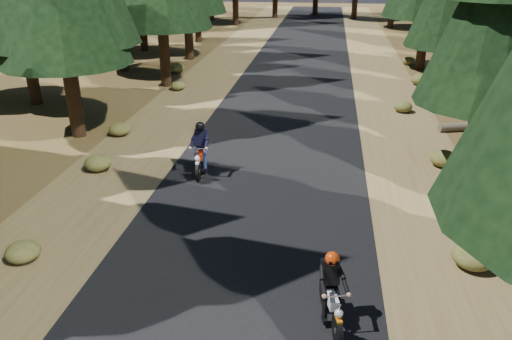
# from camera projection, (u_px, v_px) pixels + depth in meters

# --- Properties ---
(ground) EXTENTS (120.00, 120.00, 0.00)m
(ground) POSITION_uv_depth(u_px,v_px,m) (247.00, 237.00, 11.85)
(ground) COLOR #4D351B
(ground) RESTS_ON ground
(road) EXTENTS (6.00, 100.00, 0.01)m
(road) POSITION_uv_depth(u_px,v_px,m) (271.00, 158.00, 16.38)
(road) COLOR black
(road) RESTS_ON ground
(shoulder_l) EXTENTS (3.20, 100.00, 0.01)m
(shoulder_l) POSITION_uv_depth(u_px,v_px,m) (137.00, 151.00, 16.98)
(shoulder_l) COLOR brown
(shoulder_l) RESTS_ON ground
(shoulder_r) EXTENTS (3.20, 100.00, 0.01)m
(shoulder_r) POSITION_uv_depth(u_px,v_px,m) (415.00, 166.00, 15.78)
(shoulder_r) COLOR brown
(shoulder_r) RESTS_ON ground
(log_near) EXTENTS (5.33, 1.86, 0.32)m
(log_near) POSITION_uv_depth(u_px,v_px,m) (506.00, 125.00, 19.09)
(log_near) COLOR #4C4233
(log_near) RESTS_ON ground
(understory_shrubs) EXTENTS (14.49, 30.26, 0.58)m
(understory_shrubs) POSITION_uv_depth(u_px,v_px,m) (309.00, 132.00, 18.05)
(understory_shrubs) COLOR #474C1E
(understory_shrubs) RESTS_ON ground
(rider_lead) EXTENTS (0.84, 1.66, 1.42)m
(rider_lead) POSITION_uv_depth(u_px,v_px,m) (331.00, 302.00, 8.92)
(rider_lead) COLOR white
(rider_lead) RESTS_ON road
(rider_follow) EXTENTS (0.70, 1.82, 1.59)m
(rider_follow) POSITION_uv_depth(u_px,v_px,m) (201.00, 157.00, 15.07)
(rider_follow) COLOR #98210A
(rider_follow) RESTS_ON road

